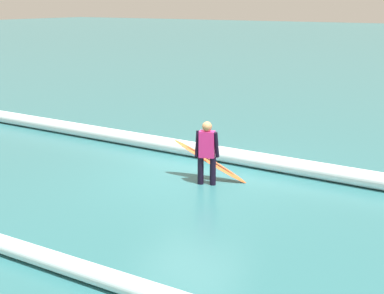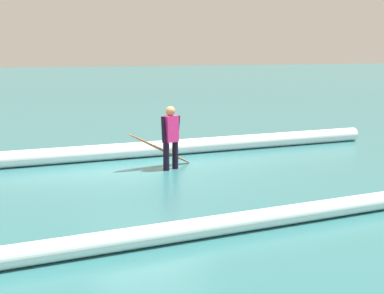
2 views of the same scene
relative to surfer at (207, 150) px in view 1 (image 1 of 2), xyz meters
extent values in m
plane|color=#296266|center=(0.55, -0.20, -0.81)|extent=(188.80, 188.80, 0.00)
cylinder|color=black|center=(0.13, 0.05, -0.49)|extent=(0.14, 0.14, 0.64)
cylinder|color=black|center=(-0.13, -0.05, -0.49)|extent=(0.14, 0.14, 0.64)
cube|color=#D82672|center=(0.00, 0.00, 0.13)|extent=(0.39, 0.31, 0.60)
sphere|color=tan|center=(0.00, 0.00, 0.53)|extent=(0.22, 0.22, 0.22)
cylinder|color=black|center=(0.20, 0.07, 0.13)|extent=(0.09, 0.15, 0.59)
cylinder|color=black|center=(-0.20, -0.07, 0.13)|extent=(0.09, 0.19, 0.60)
ellipsoid|color=#E55926|center=(0.13, -0.35, -0.37)|extent=(1.79, 0.69, 0.91)
ellipsoid|color=black|center=(0.13, -0.35, -0.37)|extent=(1.41, 0.43, 0.74)
cylinder|color=white|center=(3.33, -1.75, -0.61)|extent=(20.16, 0.47, 0.39)
cylinder|color=white|center=(-1.71, 4.64, -0.66)|extent=(22.61, 1.03, 0.30)
camera|label=1|loc=(-5.89, 9.85, 3.20)|focal=50.12mm
camera|label=2|loc=(4.96, 11.98, 1.85)|focal=54.02mm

